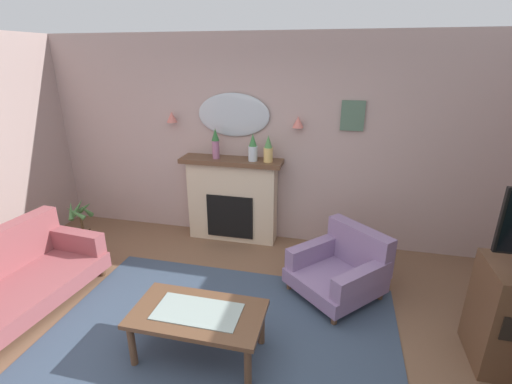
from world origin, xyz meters
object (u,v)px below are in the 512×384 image
at_px(floral_couch, 8,281).
at_px(armchair_near_fireplace, 342,267).
at_px(wall_sconce_right, 298,122).
at_px(mantel_vase_centre, 216,143).
at_px(fireplace, 232,200).
at_px(potted_plant_small_fern, 81,221).
at_px(mantel_vase_left, 268,150).
at_px(wall_sconce_left, 172,117).
at_px(framed_picture, 353,116).
at_px(wall_mirror, 233,115).
at_px(coffee_table, 198,317).
at_px(mantel_vase_right, 253,149).

xyz_separation_m(floral_couch, armchair_near_fireplace, (3.25, 1.05, -0.01)).
bearing_deg(wall_sconce_right, mantel_vase_centre, -173.48).
xyz_separation_m(fireplace, floral_couch, (-1.75, -2.00, -0.25)).
bearing_deg(wall_sconce_right, potted_plant_small_fern, -167.91).
bearing_deg(mantel_vase_left, wall_sconce_left, 174.92).
bearing_deg(floral_couch, framed_picture, 33.52).
xyz_separation_m(fireplace, mantel_vase_left, (0.50, -0.03, 0.75)).
relative_size(wall_mirror, wall_sconce_right, 6.86).
relative_size(fireplace, wall_sconce_right, 9.71).
bearing_deg(coffee_table, fireplace, 99.07).
distance_m(fireplace, wall_sconce_right, 1.38).
height_order(mantel_vase_centre, wall_sconce_right, wall_sconce_right).
bearing_deg(wall_mirror, framed_picture, 0.38).
distance_m(wall_sconce_right, armchair_near_fireplace, 1.83).
xyz_separation_m(framed_picture, coffee_table, (-1.16, -2.29, -1.37)).
xyz_separation_m(coffee_table, floral_couch, (-2.09, 0.14, -0.06)).
xyz_separation_m(mantel_vase_right, armchair_near_fireplace, (1.20, -0.92, -1.02)).
distance_m(wall_sconce_left, armchair_near_fireplace, 2.91).
height_order(floral_couch, potted_plant_small_fern, floral_couch).
bearing_deg(wall_sconce_right, mantel_vase_right, -167.69).
bearing_deg(framed_picture, coffee_table, -116.81).
distance_m(wall_mirror, armchair_near_fireplace, 2.33).
xyz_separation_m(mantel_vase_centre, mantel_vase_right, (0.50, 0.00, -0.05)).
distance_m(mantel_vase_right, floral_couch, 3.01).
bearing_deg(fireplace, potted_plant_small_fern, -165.51).
height_order(wall_mirror, potted_plant_small_fern, wall_mirror).
distance_m(wall_sconce_left, coffee_table, 2.83).
xyz_separation_m(framed_picture, floral_couch, (-3.25, -2.15, -1.43)).
xyz_separation_m(mantel_vase_centre, coffee_table, (0.54, -2.11, -0.98)).
bearing_deg(mantel_vase_left, floral_couch, -138.74).
bearing_deg(floral_couch, fireplace, 48.86).
bearing_deg(mantel_vase_centre, mantel_vase_right, 0.00).
bearing_deg(wall_mirror, wall_sconce_left, -176.63).
height_order(fireplace, floral_couch, fireplace).
distance_m(mantel_vase_left, potted_plant_small_fern, 2.79).
xyz_separation_m(wall_mirror, floral_couch, (-1.75, -2.14, -1.39)).
relative_size(mantel_vase_left, potted_plant_small_fern, 0.60).
xyz_separation_m(fireplace, mantel_vase_right, (0.30, -0.03, 0.75)).
xyz_separation_m(wall_sconce_left, framed_picture, (2.35, 0.06, 0.09)).
xyz_separation_m(mantel_vase_right, framed_picture, (1.20, 0.18, 0.43)).
height_order(coffee_table, armchair_near_fireplace, armchair_near_fireplace).
bearing_deg(potted_plant_small_fern, wall_sconce_right, 12.09).
xyz_separation_m(wall_sconce_right, floral_couch, (-2.60, -2.09, -1.34)).
relative_size(mantel_vase_left, coffee_table, 0.31).
xyz_separation_m(mantel_vase_left, framed_picture, (1.00, 0.18, 0.43)).
xyz_separation_m(armchair_near_fireplace, potted_plant_small_fern, (-3.54, 0.42, -0.03)).
bearing_deg(coffee_table, wall_mirror, 98.51).
height_order(fireplace, mantel_vase_right, mantel_vase_right).
xyz_separation_m(wall_sconce_right, framed_picture, (0.65, 0.06, 0.09)).
xyz_separation_m(wall_mirror, wall_sconce_left, (-0.85, -0.05, -0.05)).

